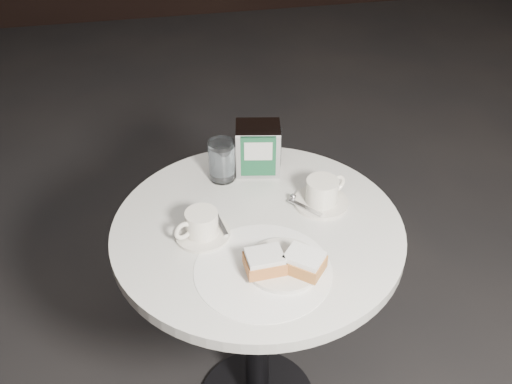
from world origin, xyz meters
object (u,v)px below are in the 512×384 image
object	(u,v)px
beignet_plate	(284,263)
napkin_dispenser	(258,148)
cafe_table	(258,283)
coffee_cup_right	(322,194)
water_glass_right	(269,148)
water_glass_left	(222,161)
coffee_cup_left	(201,226)

from	to	relation	value
beignet_plate	napkin_dispenser	world-z (taller)	napkin_dispenser
cafe_table	coffee_cup_right	distance (m)	0.29
water_glass_right	napkin_dispenser	xyz separation A→B (m)	(-0.03, -0.02, 0.01)
water_glass_left	water_glass_right	xyz separation A→B (m)	(0.13, 0.04, -0.00)
beignet_plate	coffee_cup_left	bearing A→B (deg)	136.98
beignet_plate	napkin_dispenser	size ratio (longest dim) A/B	1.53
coffee_cup_left	water_glass_left	xyz separation A→B (m)	(0.08, 0.22, 0.02)
cafe_table	water_glass_left	world-z (taller)	water_glass_left
coffee_cup_left	coffee_cup_right	bearing A→B (deg)	-13.22
beignet_plate	water_glass_left	bearing A→B (deg)	101.96
water_glass_left	napkin_dispenser	bearing A→B (deg)	11.10
coffee_cup_left	cafe_table	bearing A→B (deg)	-20.17
napkin_dispenser	coffee_cup_right	bearing A→B (deg)	-43.99
coffee_cup_left	coffee_cup_right	distance (m)	0.31
cafe_table	coffee_cup_left	world-z (taller)	coffee_cup_left
beignet_plate	coffee_cup_right	size ratio (longest dim) A/B	1.14
cafe_table	napkin_dispenser	bearing A→B (deg)	78.29
beignet_plate	water_glass_left	world-z (taller)	water_glass_left
napkin_dispenser	water_glass_left	bearing A→B (deg)	-158.28
coffee_cup_right	water_glass_right	xyz separation A→B (m)	(-0.09, 0.20, 0.02)
beignet_plate	coffee_cup_left	size ratio (longest dim) A/B	1.19
coffee_cup_left	napkin_dispenser	size ratio (longest dim) A/B	1.28
water_glass_left	coffee_cup_right	bearing A→B (deg)	-34.87
coffee_cup_right	water_glass_left	distance (m)	0.28
coffee_cup_right	water_glass_left	world-z (taller)	water_glass_left
coffee_cup_right	napkin_dispenser	world-z (taller)	napkin_dispenser
cafe_table	water_glass_left	size ratio (longest dim) A/B	6.67
coffee_cup_left	water_glass_right	size ratio (longest dim) A/B	1.57
water_glass_left	napkin_dispenser	world-z (taller)	napkin_dispenser
napkin_dispenser	water_glass_right	bearing A→B (deg)	39.35
coffee_cup_right	napkin_dispenser	distance (m)	0.22
coffee_cup_left	water_glass_right	world-z (taller)	water_glass_right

